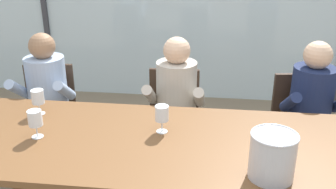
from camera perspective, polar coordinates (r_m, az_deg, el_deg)
The scene contains 12 objects.
ground at distance 3.55m, azimuth 1.26°, elevation -9.78°, with size 14.00×14.00×0.00m, color #847056.
dining_table at distance 2.33m, azimuth -1.03°, elevation -8.26°, with size 2.62×0.98×0.77m.
chair_near_curtain at distance 3.50m, azimuth -17.19°, elevation -1.96°, with size 0.50×0.50×0.87m.
chair_left_of_center at distance 3.23m, azimuth 0.78°, elevation -2.96°, with size 0.45×0.45×0.87m.
chair_center at distance 3.31m, azimuth 18.94°, elevation -3.64°, with size 0.50×0.50×0.87m.
person_pale_blue_shirt at distance 3.29m, azimuth -17.79°, elevation -0.34°, with size 0.48×0.62×1.19m.
person_beige_jumper at distance 3.02m, azimuth 1.07°, elevation -1.30°, with size 0.47×0.62×1.19m.
person_navy_polo at distance 3.10m, azimuth 20.68°, elevation -2.15°, with size 0.48×0.63×1.19m.
ice_bucket_primary at distance 1.98m, azimuth 15.22°, elevation -8.67°, with size 0.23×0.23×0.24m.
wine_glass_by_left_taster at distance 2.71m, azimuth -18.72°, elevation -0.48°, with size 0.08×0.08×0.17m.
wine_glass_near_bucket at distance 2.41m, azimuth -19.08°, elevation -3.51°, with size 0.08×0.08×0.17m.
wine_glass_center_pour at distance 2.34m, azimuth -0.92°, elevation -2.88°, with size 0.08×0.08×0.17m.
Camera 1 is at (0.28, -1.98, 1.90)m, focal length 41.15 mm.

